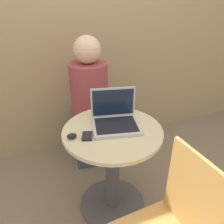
{
  "coord_description": "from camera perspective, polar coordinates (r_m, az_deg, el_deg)",
  "views": [
    {
      "loc": [
        -0.41,
        -1.11,
        1.47
      ],
      "look_at": [
        0.01,
        0.05,
        0.81
      ],
      "focal_mm": 35.0,
      "sensor_mm": 36.0,
      "label": 1
    }
  ],
  "objects": [
    {
      "name": "back_wall",
      "position": [
        2.11,
        -9.7,
        23.28
      ],
      "size": [
        7.0,
        0.05,
        2.6
      ],
      "color": "tan",
      "rests_on": "ground_plane"
    },
    {
      "name": "computer_mouse",
      "position": [
        1.34,
        -10.47,
        -6.18
      ],
      "size": [
        0.06,
        0.04,
        0.03
      ],
      "color": "black",
      "rests_on": "round_table"
    },
    {
      "name": "person_seated",
      "position": [
        2.02,
        -5.93,
        -0.21
      ],
      "size": [
        0.36,
        0.51,
        1.21
      ],
      "color": "#3D4766",
      "rests_on": "ground_plane"
    },
    {
      "name": "round_table",
      "position": [
        1.57,
        0.14,
        -12.88
      ],
      "size": [
        0.65,
        0.65,
        0.71
      ],
      "color": "#4C4C51",
      "rests_on": "ground_plane"
    },
    {
      "name": "laptop",
      "position": [
        1.44,
        0.81,
        -1.72
      ],
      "size": [
        0.35,
        0.31,
        0.23
      ],
      "color": "#B7B7BC",
      "rests_on": "round_table"
    },
    {
      "name": "ground_plane",
      "position": [
        1.89,
        0.12,
        -22.92
      ],
      "size": [
        12.0,
        12.0,
        0.0
      ],
      "primitive_type": "plane",
      "color": "#7F6B56"
    },
    {
      "name": "cell_phone",
      "position": [
        1.34,
        -6.51,
        -6.26
      ],
      "size": [
        0.08,
        0.1,
        0.02
      ],
      "color": "black",
      "rests_on": "round_table"
    }
  ]
}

